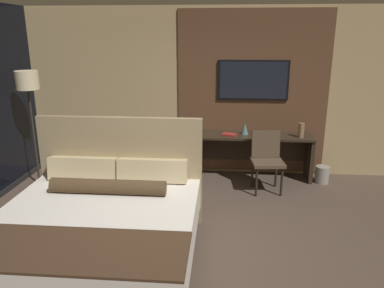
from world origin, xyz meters
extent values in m
plane|color=#4C3D33|center=(0.00, 0.00, 0.00)|extent=(16.00, 16.00, 0.00)
cube|color=tan|center=(0.00, 2.60, 1.40)|extent=(7.20, 0.06, 2.80)
cube|color=brown|center=(0.81, 2.56, 1.40)|extent=(2.48, 0.03, 2.70)
cube|color=#33281E|center=(-0.95, -0.41, 0.11)|extent=(1.97, 1.98, 0.22)
cube|color=silver|center=(-0.95, -0.41, 0.41)|extent=(2.03, 2.05, 0.39)
cube|color=#422D1E|center=(-0.95, -1.07, 0.62)|extent=(2.05, 0.72, 0.02)
cube|color=#998460|center=(-0.95, 0.66, 0.69)|extent=(2.07, 0.08, 1.38)
cube|color=#C6B284|center=(-1.39, 0.52, 0.75)|extent=(0.85, 0.23, 0.31)
cube|color=#C6B284|center=(-0.52, 0.52, 0.75)|extent=(0.85, 0.23, 0.31)
cylinder|color=#4C3823|center=(-0.95, 0.10, 0.69)|extent=(1.32, 0.17, 0.17)
cube|color=#2D2319|center=(0.81, 2.28, 0.73)|extent=(1.98, 0.49, 0.03)
cube|color=#2D2319|center=(-0.15, 2.28, 0.36)|extent=(0.06, 0.44, 0.71)
cube|color=#2D2319|center=(1.78, 2.28, 0.36)|extent=(0.06, 0.44, 0.71)
cube|color=#2D2319|center=(0.81, 2.51, 0.43)|extent=(1.86, 0.02, 0.36)
cube|color=black|center=(0.81, 2.52, 1.62)|extent=(1.16, 0.04, 0.65)
cube|color=black|center=(0.81, 2.50, 1.62)|extent=(1.09, 0.01, 0.60)
cube|color=#4C3D2D|center=(1.02, 1.73, 0.47)|extent=(0.52, 0.50, 0.05)
cube|color=#4C3D2D|center=(1.00, 1.92, 0.71)|extent=(0.44, 0.15, 0.42)
cylinder|color=black|center=(0.85, 1.53, 0.22)|extent=(0.04, 0.04, 0.45)
cylinder|color=black|center=(1.23, 1.57, 0.22)|extent=(0.04, 0.04, 0.45)
cylinder|color=black|center=(0.82, 1.89, 0.22)|extent=(0.04, 0.04, 0.45)
cylinder|color=black|center=(1.19, 1.92, 0.22)|extent=(0.04, 0.04, 0.45)
cylinder|color=#282623|center=(-2.61, 1.68, 0.01)|extent=(0.28, 0.28, 0.03)
cylinder|color=#332D28|center=(-2.61, 1.68, 0.79)|extent=(0.03, 0.03, 1.59)
cylinder|color=beige|center=(-2.61, 1.68, 1.69)|extent=(0.34, 0.34, 0.28)
cylinder|color=#846647|center=(1.59, 2.22, 0.87)|extent=(0.09, 0.09, 0.24)
cone|color=#4C706B|center=(0.70, 2.34, 0.84)|extent=(0.12, 0.12, 0.19)
cube|color=maroon|center=(0.44, 2.24, 0.76)|extent=(0.26, 0.22, 0.03)
cylinder|color=gray|center=(1.98, 2.16, 0.14)|extent=(0.22, 0.22, 0.28)
camera|label=1|loc=(0.32, -3.73, 2.36)|focal=35.00mm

